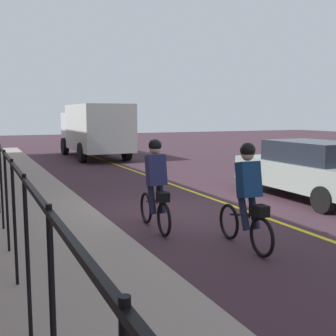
{
  "coord_description": "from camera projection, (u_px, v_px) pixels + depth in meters",
  "views": [
    {
      "loc": [
        -8.65,
        4.18,
        2.29
      ],
      "look_at": [
        0.43,
        -0.0,
        1.0
      ],
      "focal_mm": 44.58,
      "sensor_mm": 36.0,
      "label": 1
    }
  ],
  "objects": [
    {
      "name": "ground_plane",
      "position": [
        176.0,
        212.0,
        9.82
      ],
      "size": [
        80.0,
        80.0,
        0.0
      ],
      "primitive_type": "plane",
      "color": "#39242E"
    },
    {
      "name": "lane_line_centre",
      "position": [
        233.0,
        206.0,
        10.48
      ],
      "size": [
        36.0,
        0.12,
        0.01
      ],
      "primitive_type": "cube",
      "color": "yellow",
      "rests_on": "ground"
    },
    {
      "name": "sidewalk",
      "position": [
        24.0,
        225.0,
        8.4
      ],
      "size": [
        40.0,
        3.2,
        0.15
      ],
      "primitive_type": "cube",
      "color": "gray",
      "rests_on": "ground"
    },
    {
      "name": "cyclist_lead",
      "position": [
        156.0,
        185.0,
        8.17
      ],
      "size": [
        1.71,
        0.38,
        1.83
      ],
      "rotation": [
        0.0,
        0.0,
        -0.05
      ],
      "color": "black",
      "rests_on": "ground"
    },
    {
      "name": "cyclist_follow",
      "position": [
        248.0,
        197.0,
        7.03
      ],
      "size": [
        1.71,
        0.38,
        1.83
      ],
      "rotation": [
        0.0,
        0.0,
        -0.05
      ],
      "color": "black",
      "rests_on": "ground"
    },
    {
      "name": "patrol_sedan",
      "position": [
        309.0,
        169.0,
        11.25
      ],
      "size": [
        4.44,
        1.99,
        1.58
      ],
      "rotation": [
        0.0,
        0.0,
        -0.02
      ],
      "color": "#919C96",
      "rests_on": "ground"
    },
    {
      "name": "box_truck_background",
      "position": [
        95.0,
        129.0,
        21.85
      ],
      "size": [
        6.72,
        2.56,
        2.78
      ],
      "rotation": [
        0.0,
        0.0,
        -0.0
      ],
      "color": "beige",
      "rests_on": "ground"
    }
  ]
}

